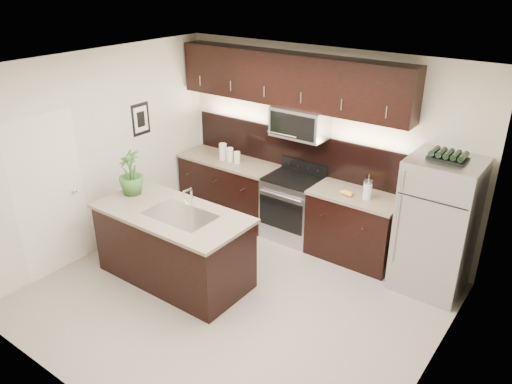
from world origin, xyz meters
TOP-DOWN VIEW (x-y plane):
  - ground at (0.00, 0.00)m, footprint 4.50×4.50m
  - room_walls at (-0.11, -0.04)m, footprint 4.52×4.02m
  - counter_run at (-0.46, 1.69)m, footprint 3.51×0.65m
  - upper_fixtures at (-0.43, 1.84)m, footprint 3.49×0.40m
  - island at (-0.86, -0.09)m, footprint 1.96×0.96m
  - sink_faucet at (-0.71, -0.08)m, footprint 0.84×0.50m
  - refrigerator at (1.78, 1.63)m, footprint 0.81×0.73m
  - wine_rack at (1.78, 1.63)m, footprint 0.41×0.26m
  - plant at (-1.64, -0.01)m, footprint 0.40×0.40m
  - canisters at (-1.39, 1.64)m, footprint 0.38×0.11m
  - french_press at (0.87, 1.64)m, footprint 0.11×0.11m
  - bananas at (0.57, 1.61)m, footprint 0.21×0.18m

SIDE VIEW (x-z plane):
  - ground at x=0.00m, z-range 0.00..0.00m
  - counter_run at x=-0.46m, z-range 0.00..0.94m
  - island at x=-0.86m, z-range 0.00..0.94m
  - refrigerator at x=1.78m, z-range 0.00..1.68m
  - sink_faucet at x=-0.71m, z-range 0.81..1.10m
  - bananas at x=0.57m, z-range 0.94..1.00m
  - canisters at x=-1.39m, z-range 0.93..1.18m
  - french_press at x=0.87m, z-range 0.90..1.22m
  - plant at x=-1.64m, z-range 0.94..1.52m
  - room_walls at x=-0.11m, z-range 0.34..3.05m
  - wine_rack at x=1.78m, z-range 1.67..1.77m
  - upper_fixtures at x=-0.43m, z-range 1.31..2.97m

